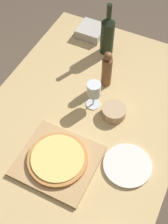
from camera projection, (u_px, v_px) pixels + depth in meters
ground_plane at (76, 193)px, 2.11m from camera, size 12.00×12.00×0.00m
dining_table at (74, 142)px, 1.57m from camera, size 0.98×1.64×0.76m
cutting_board at (58, 161)px, 1.41m from camera, size 0.35×0.32×0.02m
pizza at (58, 159)px, 1.39m from camera, size 0.27×0.27×0.02m
wine_bottle at (107, 34)px, 1.74m from camera, size 0.08×0.08×0.32m
pepper_mill at (107, 70)px, 1.61m from camera, size 0.05×0.05×0.22m
wine_glass at (94, 91)px, 1.52m from camera, size 0.07×0.07×0.16m
small_bowl at (114, 112)px, 1.55m from camera, size 0.12×0.12×0.05m
dinner_plate at (127, 165)px, 1.40m from camera, size 0.22×0.22×0.01m
food_container at (91, 31)px, 1.91m from camera, size 0.15×0.15×0.06m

